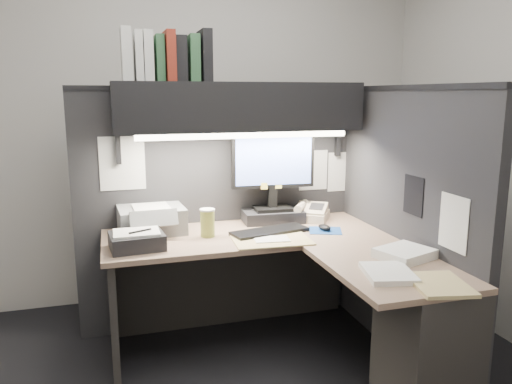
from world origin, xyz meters
TOP-DOWN VIEW (x-y plane):
  - wall_back at (0.00, 1.50)m, footprint 3.50×0.04m
  - wall_front at (0.00, -1.50)m, footprint 3.50×0.04m
  - partition_back at (0.03, 0.93)m, footprint 1.90×0.06m
  - partition_right at (0.98, 0.18)m, footprint 0.06×1.50m
  - desk at (0.43, -0.00)m, footprint 1.70×1.53m
  - overhead_shelf at (0.12, 0.75)m, footprint 1.55×0.34m
  - task_light_tube at (0.12, 0.61)m, footprint 1.32×0.04m
  - monitor at (0.36, 0.79)m, footprint 0.56×0.27m
  - keyboard at (0.25, 0.51)m, footprint 0.51×0.27m
  - mousepad at (0.61, 0.47)m, footprint 0.25×0.24m
  - mouse at (0.60, 0.47)m, footprint 0.08×0.11m
  - telephone at (0.63, 0.76)m, footprint 0.32×0.32m
  - coffee_cup at (-0.13, 0.55)m, footprint 0.11×0.11m
  - printer at (-0.45, 0.76)m, footprint 0.42×0.36m
  - notebook_stack at (-0.55, 0.43)m, footprint 0.31×0.27m
  - open_folder at (0.21, 0.36)m, footprint 0.47×0.32m
  - paper_stack_a at (0.78, -0.14)m, footprint 0.33×0.30m
  - paper_stack_b at (0.56, -0.35)m, footprint 0.28×0.32m
  - manila_stack at (0.71, -0.53)m, footprint 0.29×0.34m
  - binder_row at (-0.32, 0.75)m, footprint 0.52×0.25m
  - pinned_papers at (0.42, 0.56)m, footprint 1.76×1.31m

SIDE VIEW (x-z plane):
  - desk at x=0.43m, z-range 0.08..0.81m
  - mousepad at x=0.61m, z-range 0.73..0.73m
  - open_folder at x=0.21m, z-range 0.73..0.74m
  - manila_stack at x=0.71m, z-range 0.73..0.75m
  - keyboard at x=0.25m, z-range 0.73..0.75m
  - paper_stack_b at x=0.56m, z-range 0.73..0.76m
  - mouse at x=0.60m, z-range 0.73..0.77m
  - paper_stack_a at x=0.78m, z-range 0.73..0.78m
  - notebook_stack at x=-0.55m, z-range 0.73..0.82m
  - telephone at x=0.63m, z-range 0.73..0.82m
  - partition_back at x=0.03m, z-range 0.00..1.60m
  - partition_right at x=0.98m, z-range 0.00..1.60m
  - printer at x=-0.45m, z-range 0.73..0.89m
  - coffee_cup at x=-0.13m, z-range 0.73..0.89m
  - monitor at x=0.36m, z-range 0.67..1.27m
  - pinned_papers at x=0.42m, z-range 0.80..1.31m
  - task_light_tube at x=0.12m, z-range 1.31..1.35m
  - wall_back at x=0.00m, z-range 0.00..2.70m
  - wall_front at x=0.00m, z-range 0.00..2.70m
  - overhead_shelf at x=0.12m, z-range 1.35..1.65m
  - binder_row at x=-0.32m, z-range 1.64..1.94m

